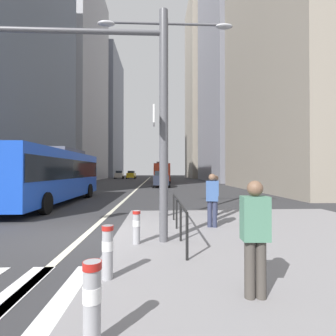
% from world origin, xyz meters
% --- Properties ---
extents(ground_plane, '(160.00, 160.00, 0.00)m').
position_xyz_m(ground_plane, '(0.00, 20.00, 0.00)').
color(ground_plane, '#303033').
extents(median_island, '(9.00, 10.00, 0.15)m').
position_xyz_m(median_island, '(5.50, -1.00, 0.07)').
color(median_island, gray).
rests_on(median_island, ground).
extents(lane_centre_line, '(0.20, 80.00, 0.01)m').
position_xyz_m(lane_centre_line, '(0.00, 30.00, 0.01)').
color(lane_centre_line, beige).
rests_on(lane_centre_line, ground).
extents(office_tower_left_mid, '(10.60, 22.79, 43.98)m').
position_xyz_m(office_tower_left_mid, '(-16.00, 47.44, 21.99)').
color(office_tower_left_mid, '#9E9EA3').
rests_on(office_tower_left_mid, ground).
extents(office_tower_left_far, '(12.18, 21.17, 38.21)m').
position_xyz_m(office_tower_left_far, '(-16.00, 71.94, 19.11)').
color(office_tower_left_far, slate).
rests_on(office_tower_left_far, ground).
extents(office_tower_right_mid, '(10.62, 20.86, 52.12)m').
position_xyz_m(office_tower_right_mid, '(17.00, 40.25, 26.06)').
color(office_tower_right_mid, gray).
rests_on(office_tower_right_mid, ground).
extents(office_tower_right_far, '(12.35, 16.80, 49.56)m').
position_xyz_m(office_tower_right_far, '(17.00, 61.77, 24.78)').
color(office_tower_right_far, gray).
rests_on(office_tower_right_far, ground).
extents(city_bus_blue_oncoming, '(2.72, 11.16, 3.40)m').
position_xyz_m(city_bus_blue_oncoming, '(-4.02, 7.48, 1.84)').
color(city_bus_blue_oncoming, blue).
rests_on(city_bus_blue_oncoming, ground).
extents(city_bus_red_receding, '(2.92, 11.37, 3.40)m').
position_xyz_m(city_bus_red_receding, '(3.04, 35.74, 1.84)').
color(city_bus_red_receding, red).
rests_on(city_bus_red_receding, ground).
extents(car_oncoming_mid, '(2.16, 4.08, 1.94)m').
position_xyz_m(car_oncoming_mid, '(-7.08, 53.89, 0.99)').
color(car_oncoming_mid, '#B2A899').
rests_on(car_oncoming_mid, ground).
extents(car_receding_near, '(2.13, 4.61, 1.94)m').
position_xyz_m(car_receding_near, '(2.67, 22.61, 0.99)').
color(car_receding_near, '#232838').
rests_on(car_receding_near, ground).
extents(car_receding_far, '(2.15, 4.53, 1.94)m').
position_xyz_m(car_receding_far, '(4.34, 57.20, 0.99)').
color(car_receding_far, silver).
rests_on(car_receding_far, ground).
extents(car_oncoming_far, '(2.13, 4.62, 1.94)m').
position_xyz_m(car_oncoming_far, '(-4.12, 53.68, 0.99)').
color(car_oncoming_far, gold).
rests_on(car_oncoming_far, ground).
extents(traffic_signal_gantry, '(5.78, 0.65, 6.00)m').
position_xyz_m(traffic_signal_gantry, '(0.45, -1.17, 4.09)').
color(traffic_signal_gantry, '#515156').
rests_on(traffic_signal_gantry, median_island).
extents(street_lamp_post, '(5.50, 0.32, 8.00)m').
position_xyz_m(street_lamp_post, '(2.53, 2.49, 5.28)').
color(street_lamp_post, '#56565B').
rests_on(street_lamp_post, median_island).
extents(bollard_front, '(0.20, 0.20, 0.88)m').
position_xyz_m(bollard_front, '(1.52, -5.00, 0.64)').
color(bollard_front, '#99999E').
rests_on(bollard_front, median_island).
extents(bollard_left, '(0.20, 0.20, 0.90)m').
position_xyz_m(bollard_left, '(1.36, -3.35, 0.65)').
color(bollard_left, '#99999E').
rests_on(bollard_left, median_island).
extents(bollard_right, '(0.20, 0.20, 0.82)m').
position_xyz_m(bollard_right, '(1.68, -1.34, 0.61)').
color(bollard_right, '#99999E').
rests_on(bollard_right, median_island).
extents(pedestrian_railing, '(0.06, 4.23, 0.98)m').
position_xyz_m(pedestrian_railing, '(2.80, -0.45, 0.87)').
color(pedestrian_railing, black).
rests_on(pedestrian_railing, median_island).
extents(pedestrian_waiting, '(0.39, 0.26, 1.68)m').
position_xyz_m(pedestrian_waiting, '(3.60, -4.08, 1.08)').
color(pedestrian_waiting, '#423D38').
rests_on(pedestrian_waiting, median_island).
extents(pedestrian_walking, '(0.32, 0.43, 1.63)m').
position_xyz_m(pedestrian_walking, '(4.60, 2.58, 1.05)').
color(pedestrian_walking, '#2D334C').
rests_on(pedestrian_walking, median_island).
extents(pedestrian_far, '(0.43, 0.33, 1.72)m').
position_xyz_m(pedestrian_far, '(3.96, 0.40, 1.11)').
color(pedestrian_far, '#2D334C').
rests_on(pedestrian_far, median_island).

